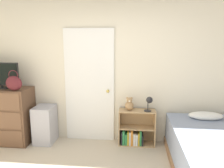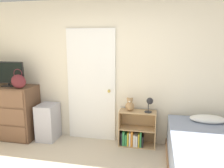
{
  "view_description": "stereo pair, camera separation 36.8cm",
  "coord_description": "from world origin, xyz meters",
  "px_view_note": "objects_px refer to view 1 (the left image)",
  "views": [
    {
      "loc": [
        0.44,
        -1.91,
        1.83
      ],
      "look_at": [
        0.07,
        1.69,
        1.12
      ],
      "focal_mm": 35.0,
      "sensor_mm": 36.0,
      "label": 1
    },
    {
      "loc": [
        0.8,
        -1.85,
        1.83
      ],
      "look_at": [
        0.07,
        1.69,
        1.12
      ],
      "focal_mm": 35.0,
      "sensor_mm": 36.0,
      "label": 2
    }
  ],
  "objects_px": {
    "tv": "(1,75)",
    "bed": "(220,156)",
    "handbag": "(14,83)",
    "desk_lamp": "(149,101)",
    "teddy_bear": "(129,104)",
    "storage_bin": "(45,124)",
    "dresser": "(8,115)",
    "bookshelf": "(135,132)"
  },
  "relations": [
    {
      "from": "tv",
      "to": "bed",
      "type": "distance_m",
      "value": 3.7
    },
    {
      "from": "handbag",
      "to": "desk_lamp",
      "type": "height_order",
      "value": "handbag"
    },
    {
      "from": "teddy_bear",
      "to": "desk_lamp",
      "type": "distance_m",
      "value": 0.35
    },
    {
      "from": "handbag",
      "to": "teddy_bear",
      "type": "relative_size",
      "value": 1.48
    },
    {
      "from": "desk_lamp",
      "to": "storage_bin",
      "type": "bearing_deg",
      "value": -178.88
    },
    {
      "from": "tv",
      "to": "storage_bin",
      "type": "xyz_separation_m",
      "value": [
        0.72,
        0.06,
        -0.91
      ]
    },
    {
      "from": "desk_lamp",
      "to": "handbag",
      "type": "bearing_deg",
      "value": -173.91
    },
    {
      "from": "tv",
      "to": "teddy_bear",
      "type": "distance_m",
      "value": 2.31
    },
    {
      "from": "dresser",
      "to": "storage_bin",
      "type": "xyz_separation_m",
      "value": [
        0.68,
        0.05,
        -0.17
      ]
    },
    {
      "from": "handbag",
      "to": "bookshelf",
      "type": "relative_size",
      "value": 0.55
    },
    {
      "from": "handbag",
      "to": "desk_lamp",
      "type": "bearing_deg",
      "value": 6.09
    },
    {
      "from": "desk_lamp",
      "to": "bed",
      "type": "height_order",
      "value": "desk_lamp"
    },
    {
      "from": "tv",
      "to": "teddy_bear",
      "type": "height_order",
      "value": "tv"
    },
    {
      "from": "dresser",
      "to": "handbag",
      "type": "relative_size",
      "value": 2.88
    },
    {
      "from": "handbag",
      "to": "storage_bin",
      "type": "relative_size",
      "value": 0.52
    },
    {
      "from": "bookshelf",
      "to": "storage_bin",
      "type": "bearing_deg",
      "value": -177.27
    },
    {
      "from": "dresser",
      "to": "tv",
      "type": "xyz_separation_m",
      "value": [
        -0.04,
        -0.02,
        0.74
      ]
    },
    {
      "from": "tv",
      "to": "bed",
      "type": "xyz_separation_m",
      "value": [
        3.5,
        -0.69,
        -0.96
      ]
    },
    {
      "from": "teddy_bear",
      "to": "desk_lamp",
      "type": "height_order",
      "value": "desk_lamp"
    },
    {
      "from": "storage_bin",
      "to": "teddy_bear",
      "type": "bearing_deg",
      "value": 2.89
    },
    {
      "from": "tv",
      "to": "storage_bin",
      "type": "bearing_deg",
      "value": 5.05
    },
    {
      "from": "bookshelf",
      "to": "desk_lamp",
      "type": "xyz_separation_m",
      "value": [
        0.24,
        -0.04,
        0.58
      ]
    },
    {
      "from": "teddy_bear",
      "to": "handbag",
      "type": "bearing_deg",
      "value": -171.67
    },
    {
      "from": "dresser",
      "to": "tv",
      "type": "distance_m",
      "value": 0.74
    },
    {
      "from": "bookshelf",
      "to": "desk_lamp",
      "type": "distance_m",
      "value": 0.63
    },
    {
      "from": "teddy_bear",
      "to": "bed",
      "type": "height_order",
      "value": "teddy_bear"
    },
    {
      "from": "tv",
      "to": "desk_lamp",
      "type": "relative_size",
      "value": 2.46
    },
    {
      "from": "handbag",
      "to": "desk_lamp",
      "type": "xyz_separation_m",
      "value": [
        2.28,
        0.24,
        -0.32
      ]
    },
    {
      "from": "dresser",
      "to": "desk_lamp",
      "type": "distance_m",
      "value": 2.56
    },
    {
      "from": "handbag",
      "to": "storage_bin",
      "type": "xyz_separation_m",
      "value": [
        0.41,
        0.21,
        -0.8
      ]
    },
    {
      "from": "storage_bin",
      "to": "bookshelf",
      "type": "relative_size",
      "value": 1.06
    },
    {
      "from": "dresser",
      "to": "teddy_bear",
      "type": "relative_size",
      "value": 4.27
    },
    {
      "from": "storage_bin",
      "to": "teddy_bear",
      "type": "relative_size",
      "value": 2.87
    },
    {
      "from": "handbag",
      "to": "storage_bin",
      "type": "distance_m",
      "value": 0.92
    },
    {
      "from": "bookshelf",
      "to": "teddy_bear",
      "type": "bearing_deg",
      "value": -179.74
    },
    {
      "from": "dresser",
      "to": "bookshelf",
      "type": "height_order",
      "value": "dresser"
    },
    {
      "from": "storage_bin",
      "to": "bed",
      "type": "distance_m",
      "value": 2.89
    },
    {
      "from": "handbag",
      "to": "desk_lamp",
      "type": "distance_m",
      "value": 2.31
    },
    {
      "from": "storage_bin",
      "to": "tv",
      "type": "bearing_deg",
      "value": -174.95
    },
    {
      "from": "dresser",
      "to": "desk_lamp",
      "type": "xyz_separation_m",
      "value": [
        2.54,
        0.08,
        0.31
      ]
    },
    {
      "from": "bookshelf",
      "to": "teddy_bear",
      "type": "relative_size",
      "value": 2.71
    },
    {
      "from": "dresser",
      "to": "tv",
      "type": "relative_size",
      "value": 1.57
    }
  ]
}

